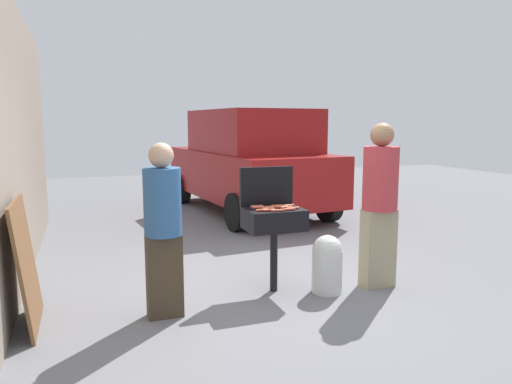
# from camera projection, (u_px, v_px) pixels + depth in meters

# --- Properties ---
(ground_plane) EXTENTS (24.00, 24.00, 0.00)m
(ground_plane) POSITION_uv_depth(u_px,v_px,m) (275.00, 291.00, 5.10)
(ground_plane) COLOR slate
(house_wall_side) EXTENTS (0.24, 8.00, 3.13)m
(house_wall_side) POSITION_uv_depth(u_px,v_px,m) (3.00, 144.00, 4.91)
(house_wall_side) COLOR gray
(house_wall_side) RESTS_ON ground
(bbq_grill) EXTENTS (0.60, 0.44, 0.89)m
(bbq_grill) POSITION_uv_depth(u_px,v_px,m) (274.00, 222.00, 5.01)
(bbq_grill) COLOR black
(bbq_grill) RESTS_ON ground
(grill_lid_open) EXTENTS (0.60, 0.05, 0.42)m
(grill_lid_open) POSITION_uv_depth(u_px,v_px,m) (266.00, 186.00, 5.16)
(grill_lid_open) COLOR black
(grill_lid_open) RESTS_ON bbq_grill
(hot_dog_0) EXTENTS (0.13, 0.03, 0.03)m
(hot_dog_0) POSITION_uv_depth(u_px,v_px,m) (276.00, 207.00, 5.03)
(hot_dog_0) COLOR #B74C33
(hot_dog_0) RESTS_ON bbq_grill
(hot_dog_1) EXTENTS (0.13, 0.03, 0.03)m
(hot_dog_1) POSITION_uv_depth(u_px,v_px,m) (277.00, 206.00, 5.09)
(hot_dog_1) COLOR #B74C33
(hot_dog_1) RESTS_ON bbq_grill
(hot_dog_2) EXTENTS (0.13, 0.04, 0.03)m
(hot_dog_2) POSITION_uv_depth(u_px,v_px,m) (282.00, 207.00, 5.02)
(hot_dog_2) COLOR #B74C33
(hot_dog_2) RESTS_ON bbq_grill
(hot_dog_3) EXTENTS (0.13, 0.03, 0.03)m
(hot_dog_3) POSITION_uv_depth(u_px,v_px,m) (287.00, 207.00, 5.00)
(hot_dog_3) COLOR #C6593D
(hot_dog_3) RESTS_ON bbq_grill
(hot_dog_4) EXTENTS (0.13, 0.03, 0.03)m
(hot_dog_4) POSITION_uv_depth(u_px,v_px,m) (257.00, 206.00, 5.05)
(hot_dog_4) COLOR #B74C33
(hot_dog_4) RESTS_ON bbq_grill
(hot_dog_5) EXTENTS (0.13, 0.03, 0.03)m
(hot_dog_5) POSITION_uv_depth(u_px,v_px,m) (258.00, 207.00, 5.00)
(hot_dog_5) COLOR #C6593D
(hot_dog_5) RESTS_ON bbq_grill
(hot_dog_6) EXTENTS (0.13, 0.04, 0.03)m
(hot_dog_6) POSITION_uv_depth(u_px,v_px,m) (262.00, 210.00, 4.84)
(hot_dog_6) COLOR #B74C33
(hot_dog_6) RESTS_ON bbq_grill
(hot_dog_7) EXTENTS (0.13, 0.03, 0.03)m
(hot_dog_7) POSITION_uv_depth(u_px,v_px,m) (289.00, 205.00, 5.11)
(hot_dog_7) COLOR #C6593D
(hot_dog_7) RESTS_ON bbq_grill
(hot_dog_8) EXTENTS (0.13, 0.04, 0.03)m
(hot_dog_8) POSITION_uv_depth(u_px,v_px,m) (290.00, 209.00, 4.89)
(hot_dog_8) COLOR #B74C33
(hot_dog_8) RESTS_ON bbq_grill
(hot_dog_9) EXTENTS (0.13, 0.03, 0.03)m
(hot_dog_9) POSITION_uv_depth(u_px,v_px,m) (268.00, 208.00, 4.94)
(hot_dog_9) COLOR #C6593D
(hot_dog_9) RESTS_ON bbq_grill
(hot_dog_10) EXTENTS (0.13, 0.04, 0.03)m
(hot_dog_10) POSITION_uv_depth(u_px,v_px,m) (277.00, 210.00, 4.82)
(hot_dog_10) COLOR #C6593D
(hot_dog_10) RESTS_ON bbq_grill
(hot_dog_11) EXTENTS (0.13, 0.04, 0.03)m
(hot_dog_11) POSITION_uv_depth(u_px,v_px,m) (293.00, 208.00, 4.96)
(hot_dog_11) COLOR #C6593D
(hot_dog_11) RESTS_ON bbq_grill
(hot_dog_12) EXTENTS (0.13, 0.03, 0.03)m
(hot_dog_12) POSITION_uv_depth(u_px,v_px,m) (265.00, 207.00, 4.99)
(hot_dog_12) COLOR #B74C33
(hot_dog_12) RESTS_ON bbq_grill
(hot_dog_13) EXTENTS (0.13, 0.03, 0.03)m
(hot_dog_13) POSITION_uv_depth(u_px,v_px,m) (269.00, 210.00, 4.84)
(hot_dog_13) COLOR #AD4228
(hot_dog_13) RESTS_ON bbq_grill
(propane_tank) EXTENTS (0.32, 0.32, 0.62)m
(propane_tank) POSITION_uv_depth(u_px,v_px,m) (327.00, 263.00, 5.03)
(propane_tank) COLOR silver
(propane_tank) RESTS_ON ground
(person_left) EXTENTS (0.34, 0.34, 1.61)m
(person_left) POSITION_uv_depth(u_px,v_px,m) (163.00, 224.00, 4.32)
(person_left) COLOR #3F3323
(person_left) RESTS_ON ground
(person_right) EXTENTS (0.37, 0.37, 1.78)m
(person_right) POSITION_uv_depth(u_px,v_px,m) (380.00, 199.00, 5.12)
(person_right) COLOR gray
(person_right) RESTS_ON ground
(parked_minivan) EXTENTS (2.39, 4.57, 2.02)m
(parked_minivan) POSITION_uv_depth(u_px,v_px,m) (249.00, 161.00, 9.48)
(parked_minivan) COLOR maroon
(parked_minivan) RESTS_ON ground
(leaning_board) EXTENTS (0.15, 0.90, 1.12)m
(leaning_board) POSITION_uv_depth(u_px,v_px,m) (26.00, 264.00, 4.16)
(leaning_board) COLOR brown
(leaning_board) RESTS_ON ground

